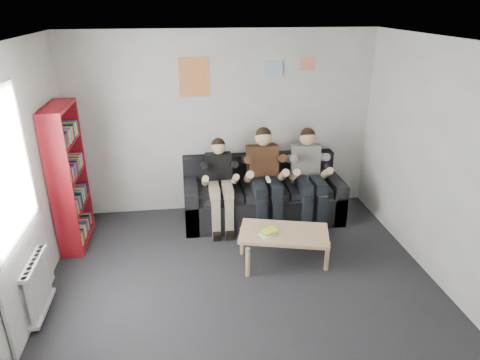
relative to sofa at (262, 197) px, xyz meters
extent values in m
plane|color=black|center=(-0.53, -2.06, -0.32)|extent=(5.00, 5.00, 0.00)
plane|color=silver|center=(-0.53, -2.06, 2.38)|extent=(5.00, 5.00, 0.00)
plane|color=beige|center=(-0.53, 0.44, 1.03)|extent=(4.50, 0.00, 4.50)
plane|color=beige|center=(1.72, -2.06, 1.03)|extent=(0.00, 5.00, 5.00)
cube|color=black|center=(0.00, -0.05, -0.10)|extent=(2.31, 0.95, 0.44)
cube|color=black|center=(0.00, 0.32, 0.35)|extent=(2.31, 0.21, 0.45)
cube|color=black|center=(-1.06, -0.05, -0.01)|extent=(0.19, 0.95, 0.63)
cube|color=black|center=(1.06, -0.05, -0.01)|extent=(0.19, 0.95, 0.63)
cube|color=black|center=(0.00, -0.13, 0.17)|extent=(1.93, 0.65, 0.11)
cube|color=maroon|center=(-2.62, -0.39, 0.62)|extent=(0.28, 0.85, 1.89)
cube|color=tan|center=(0.04, -1.26, 0.09)|extent=(1.08, 0.59, 0.04)
cylinder|color=tan|center=(-0.45, -1.50, -0.13)|extent=(0.05, 0.05, 0.39)
cylinder|color=tan|center=(0.52, -1.50, -0.13)|extent=(0.05, 0.05, 0.39)
cylinder|color=tan|center=(-0.45, -1.02, -0.13)|extent=(0.05, 0.05, 0.39)
cylinder|color=tan|center=(0.52, -1.02, -0.13)|extent=(0.05, 0.05, 0.39)
cube|color=white|center=(-0.18, -1.31, 0.12)|extent=(0.18, 0.13, 0.01)
cube|color=#59AD3D|center=(-0.16, -1.28, 0.13)|extent=(0.18, 0.13, 0.01)
cube|color=yellow|center=(-0.14, -1.26, 0.15)|extent=(0.18, 0.13, 0.01)
cube|color=black|center=(-0.64, 0.00, 0.47)|extent=(0.37, 0.27, 0.52)
sphere|color=tan|center=(-0.64, -0.04, 0.83)|extent=(0.20, 0.20, 0.20)
sphere|color=black|center=(-0.64, -0.03, 0.86)|extent=(0.19, 0.19, 0.19)
cube|color=tan|center=(-0.64, -0.28, 0.29)|extent=(0.33, 0.42, 0.14)
cube|color=tan|center=(-0.64, -0.48, -0.05)|extent=(0.31, 0.13, 0.55)
cube|color=black|center=(-0.64, -0.54, -0.28)|extent=(0.31, 0.24, 0.09)
cube|color=#4A2C18|center=(0.00, 0.01, 0.52)|extent=(0.43, 0.32, 0.61)
sphere|color=tan|center=(0.00, -0.03, 0.94)|extent=(0.24, 0.24, 0.24)
sphere|color=black|center=(0.00, -0.01, 0.97)|extent=(0.23, 0.23, 0.23)
cube|color=black|center=(0.00, -0.31, 0.30)|extent=(0.39, 0.50, 0.16)
cube|color=black|center=(0.00, -0.55, -0.05)|extent=(0.37, 0.15, 0.55)
cube|color=black|center=(0.00, -0.61, -0.27)|extent=(0.37, 0.28, 0.11)
cube|color=white|center=(0.00, -0.42, 0.46)|extent=(0.04, 0.15, 0.04)
cube|color=silver|center=(0.64, 0.01, 0.50)|extent=(0.41, 0.30, 0.59)
sphere|color=tan|center=(0.64, -0.03, 0.91)|extent=(0.23, 0.23, 0.23)
sphere|color=black|center=(0.64, -0.02, 0.94)|extent=(0.22, 0.22, 0.22)
cube|color=black|center=(0.64, -0.30, 0.30)|extent=(0.37, 0.48, 0.16)
cube|color=black|center=(0.64, -0.53, -0.05)|extent=(0.35, 0.14, 0.55)
cube|color=black|center=(0.64, -0.59, -0.27)|extent=(0.35, 0.27, 0.10)
cylinder|color=white|center=(-2.68, -2.14, 0.03)|extent=(0.06, 0.06, 0.60)
cylinder|color=white|center=(-2.68, -2.06, 0.03)|extent=(0.06, 0.06, 0.60)
cylinder|color=white|center=(-2.68, -1.98, 0.03)|extent=(0.06, 0.06, 0.60)
cylinder|color=white|center=(-2.68, -1.90, 0.03)|extent=(0.06, 0.06, 0.60)
cylinder|color=white|center=(-2.68, -1.82, 0.03)|extent=(0.06, 0.06, 0.60)
cylinder|color=white|center=(-2.68, -1.74, 0.03)|extent=(0.06, 0.06, 0.60)
cylinder|color=white|center=(-2.68, -1.66, 0.03)|extent=(0.06, 0.06, 0.60)
cylinder|color=white|center=(-2.68, -1.58, 0.03)|extent=(0.06, 0.06, 0.60)
cube|color=white|center=(-2.68, -1.86, -0.25)|extent=(0.10, 0.64, 0.04)
cube|color=white|center=(-2.68, -1.86, 0.31)|extent=(0.10, 0.64, 0.04)
cube|color=white|center=(-2.76, -1.86, 1.33)|extent=(0.02, 1.00, 1.30)
cube|color=white|center=(-2.75, -1.86, 0.65)|extent=(0.05, 1.12, 0.06)
cube|color=white|center=(-2.75, -1.86, 0.13)|extent=(0.03, 1.30, 0.90)
cube|color=gold|center=(-0.93, 0.43, 1.73)|extent=(0.42, 0.01, 0.55)
cube|color=#47A5F2|center=(0.22, 0.43, 1.83)|extent=(0.25, 0.01, 0.20)
cube|color=#DB448A|center=(0.72, 0.43, 1.88)|extent=(0.22, 0.01, 0.18)
cube|color=silver|center=(-1.53, 0.43, 1.93)|extent=(0.20, 0.01, 0.14)
camera|label=1|loc=(-1.12, -5.72, 2.74)|focal=32.00mm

